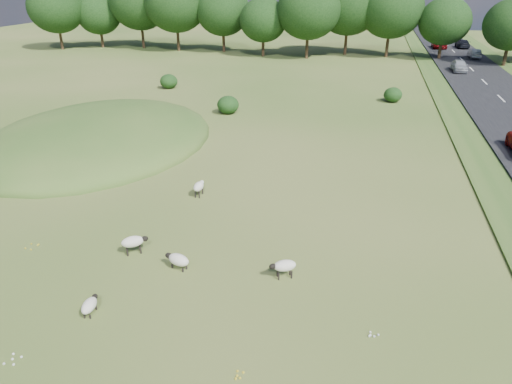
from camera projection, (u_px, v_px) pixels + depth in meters
ground at (277, 121)px, 38.47m from camera, size 160.00×160.00×0.00m
mound at (99, 141)px, 33.98m from camera, size 16.00×20.00×4.00m
road at (506, 105)px, 42.96m from camera, size 8.00×150.00×0.25m
treeline at (318, 10)px, 66.99m from camera, size 96.28×14.66×11.70m
shrubs at (250, 93)px, 44.54m from camera, size 25.30×10.01×1.57m
sheep_0 at (133, 242)px, 19.93m from camera, size 1.17×0.98×0.85m
sheep_1 at (284, 266)px, 18.32m from camera, size 1.16×0.84×0.81m
sheep_2 at (199, 186)px, 25.24m from camera, size 0.51×1.12×0.81m
sheep_3 at (90, 305)px, 16.43m from camera, size 0.54×1.05×0.59m
sheep_4 at (178, 260)px, 18.96m from camera, size 1.24×0.78×0.68m
car_0 at (459, 66)px, 57.01m from camera, size 1.67×4.16×1.42m
car_1 at (439, 44)px, 75.33m from camera, size 2.12×4.59×1.28m
car_5 at (474, 53)px, 66.50m from camera, size 1.32×3.80×1.25m
car_7 at (463, 44)px, 75.76m from camera, size 1.88×4.61×1.34m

